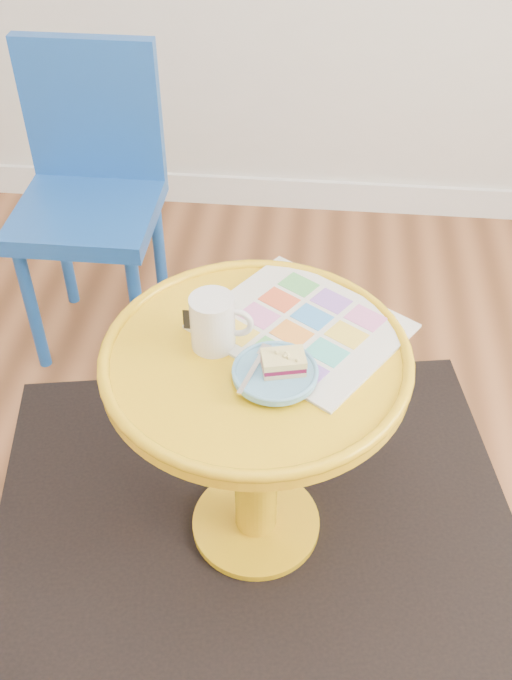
# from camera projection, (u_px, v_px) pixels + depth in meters

# --- Properties ---
(rug) EXTENTS (1.48, 1.32, 0.01)m
(rug) POSITION_uv_depth(u_px,v_px,m) (256.00, 525.00, 1.90)
(rug) COLOR black
(rug) RESTS_ON ground
(side_table) EXTENTS (0.62, 0.62, 0.59)m
(side_table) POSITION_uv_depth(u_px,v_px,m) (256.00, 412.00, 1.62)
(side_table) COLOR gold
(side_table) RESTS_ON ground
(chair) EXTENTS (0.39, 0.39, 0.89)m
(chair) POSITION_uv_depth(u_px,v_px,m) (91.00, 183.00, 2.16)
(chair) COLOR #184A9E
(chair) RESTS_ON ground
(newspaper) EXTENTS (0.49, 0.48, 0.01)m
(newspaper) POSITION_uv_depth(u_px,v_px,m) (302.00, 326.00, 1.56)
(newspaper) COLOR silver
(newspaper) RESTS_ON side_table
(mug) EXTENTS (0.13, 0.09, 0.12)m
(mug) POSITION_uv_depth(u_px,v_px,m) (214.00, 321.00, 1.49)
(mug) COLOR silver
(mug) RESTS_ON side_table
(plate) EXTENTS (0.16, 0.16, 0.02)m
(plate) POSITION_uv_depth(u_px,v_px,m) (275.00, 373.00, 1.44)
(plate) COLOR #5E9EC8
(plate) RESTS_ON newspaper
(cake_slice) EXTENTS (0.09, 0.07, 0.04)m
(cake_slice) POSITION_uv_depth(u_px,v_px,m) (283.00, 362.00, 1.43)
(cake_slice) COLOR #D3BC8C
(cake_slice) RESTS_ON plate
(fork) EXTENTS (0.05, 0.14, 0.00)m
(fork) POSITION_uv_depth(u_px,v_px,m) (255.00, 367.00, 1.44)
(fork) COLOR silver
(fork) RESTS_ON plate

